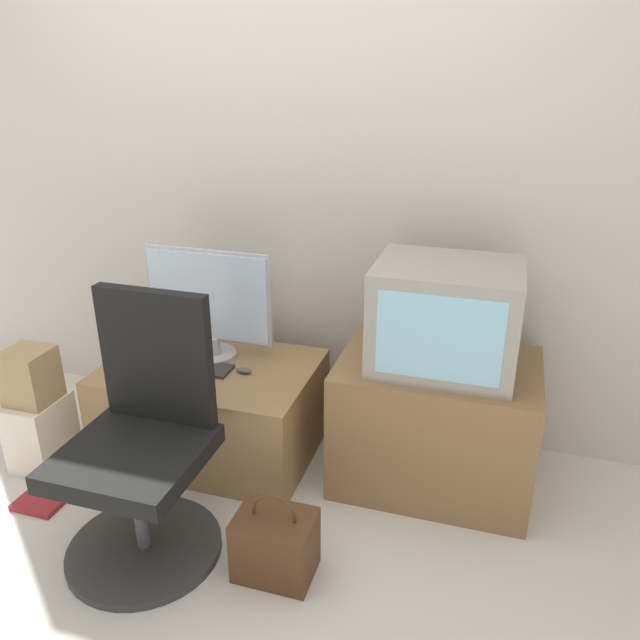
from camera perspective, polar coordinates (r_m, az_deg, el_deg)
name	(u,v)px	position (r m, az deg, el deg)	size (l,w,h in m)	color
ground_plane	(165,597)	(2.40, -14.00, -23.40)	(12.00, 12.00, 0.00)	beige
wall_back	(288,156)	(2.90, -2.92, 14.70)	(4.40, 0.05, 2.60)	beige
desk	(213,408)	(2.95, -9.77, -7.91)	(0.93, 0.65, 0.44)	#937047
side_stand	(434,422)	(2.72, 10.42, -9.19)	(0.81, 0.57, 0.56)	olive
main_monitor	(209,304)	(2.82, -10.11, 1.45)	(0.59, 0.22, 0.51)	#B2B2B7
keyboard	(198,367)	(2.82, -11.12, -4.26)	(0.31, 0.12, 0.01)	#2D2D2D
mouse	(244,371)	(2.75, -6.98, -4.62)	(0.07, 0.03, 0.03)	#4C4C51
crt_tv	(446,317)	(2.48, 11.41, 0.29)	(0.56, 0.44, 0.42)	gray
office_chair	(143,453)	(2.38, -15.88, -11.63)	(0.57, 0.57, 0.97)	#333333
cardboard_box_lower	(41,432)	(3.09, -24.12, -9.35)	(0.21, 0.26, 0.33)	beige
cardboard_box_upper	(30,376)	(2.96, -25.00, -4.65)	(0.19, 0.19, 0.24)	#A3845B
handbag	(275,544)	(2.34, -4.12, -19.77)	(0.28, 0.20, 0.34)	#4C2D19
book	(39,504)	(2.92, -24.33, -15.05)	(0.19, 0.13, 0.02)	maroon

